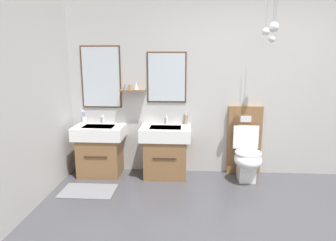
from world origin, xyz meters
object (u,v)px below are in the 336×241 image
Objects in this scene: vanity_sink_left at (100,149)px; soap_dispenser at (186,119)px; vanity_sink_right at (166,150)px; toilet at (246,152)px; toothbrush_cup at (84,119)px.

vanity_sink_left is 4.05× the size of soap_dispenser.
toilet is at bearing 0.34° from vanity_sink_right.
toothbrush_cup is at bearing -179.62° from soap_dispenser.
vanity_sink_right is 4.05× the size of soap_dispenser.
toilet is 2.38m from toothbrush_cup.
vanity_sink_right is 1.29m from toothbrush_cup.
vanity_sink_right is at bearing 0.00° from vanity_sink_left.
soap_dispenser reaches higher than vanity_sink_left.
toothbrush_cup reaches higher than soap_dispenser.
vanity_sink_left is 0.95m from vanity_sink_right.
vanity_sink_right is 0.53m from soap_dispenser.
soap_dispenser is (0.28, 0.18, 0.41)m from vanity_sink_right.
soap_dispenser is at bearing 0.38° from toothbrush_cup.
toilet is at bearing 0.19° from vanity_sink_left.
toilet is at bearing -11.42° from soap_dispenser.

